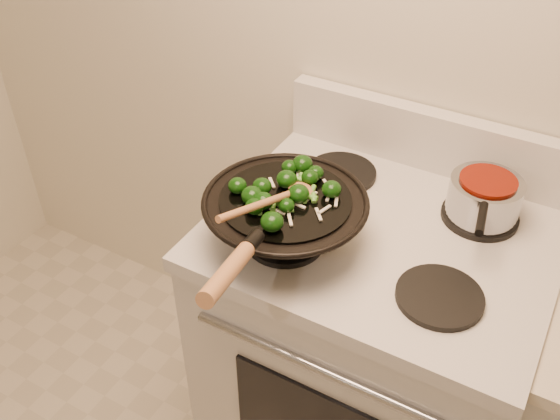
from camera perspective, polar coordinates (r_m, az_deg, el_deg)
The scene contains 5 objects.
stove at distance 1.79m, azimuth 8.03°, elevation -12.78°, with size 0.78×0.67×1.08m.
wok at distance 1.36m, azimuth 0.43°, elevation -0.67°, with size 0.36×0.60×0.23m.
stirfry at distance 1.33m, azimuth 0.27°, elevation 1.88°, with size 0.23×0.26×0.04m.
wooden_spoon at distance 1.29m, azimuth -0.07°, elevation 1.16°, with size 0.09×0.27×0.09m.
saucepan at distance 1.51m, azimuth 18.18°, elevation 1.10°, with size 0.17×0.27×0.10m.
Camera 1 is at (0.29, 0.09, 1.86)m, focal length 40.00 mm.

